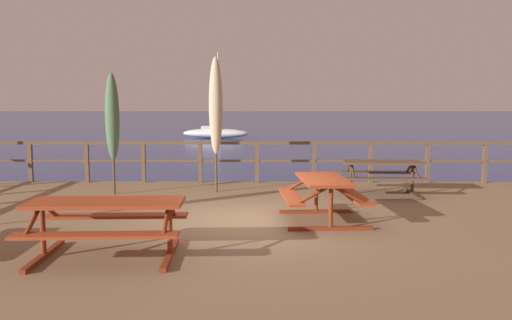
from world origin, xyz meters
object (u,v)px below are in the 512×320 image
at_px(picnic_table_back_left, 106,216).
at_px(picnic_table_mid_right, 382,170).
at_px(picnic_table_back_right, 323,190).
at_px(patio_umbrella_tall_back_left, 216,107).
at_px(patio_umbrella_tall_front, 112,118).
at_px(sailboat_distant, 215,133).

bearing_deg(picnic_table_back_left, picnic_table_mid_right, 45.55).
relative_size(picnic_table_back_right, patio_umbrella_tall_back_left, 0.57).
distance_m(picnic_table_back_right, patio_umbrella_tall_front, 5.37).
distance_m(picnic_table_mid_right, sailboat_distant, 35.30).
bearing_deg(picnic_table_mid_right, picnic_table_back_left, -134.45).
distance_m(picnic_table_mid_right, patio_umbrella_tall_back_left, 4.09).
relative_size(picnic_table_back_right, patio_umbrella_tall_front, 0.65).
height_order(picnic_table_back_right, sailboat_distant, sailboat_distant).
distance_m(patio_umbrella_tall_back_left, patio_umbrella_tall_front, 2.36).
xyz_separation_m(patio_umbrella_tall_back_left, sailboat_distant, (-3.01, 34.29, -2.37)).
bearing_deg(sailboat_distant, picnic_table_back_left, -87.12).
xyz_separation_m(patio_umbrella_tall_back_left, patio_umbrella_tall_front, (-2.32, -0.33, -0.25)).
distance_m(patio_umbrella_tall_front, sailboat_distant, 34.70).
bearing_deg(patio_umbrella_tall_front, picnic_table_mid_right, -0.02).
xyz_separation_m(picnic_table_back_right, patio_umbrella_tall_back_left, (-2.13, 3.08, 1.45)).
bearing_deg(picnic_table_back_right, picnic_table_mid_right, 58.59).
xyz_separation_m(picnic_table_back_right, picnic_table_mid_right, (1.68, 2.75, 0.00)).
bearing_deg(picnic_table_back_left, patio_umbrella_tall_back_left, 79.03).
height_order(picnic_table_back_left, picnic_table_back_right, same).
distance_m(picnic_table_back_right, picnic_table_mid_right, 3.22).
height_order(picnic_table_back_left, patio_umbrella_tall_front, patio_umbrella_tall_front).
bearing_deg(picnic_table_back_right, patio_umbrella_tall_back_left, 124.66).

